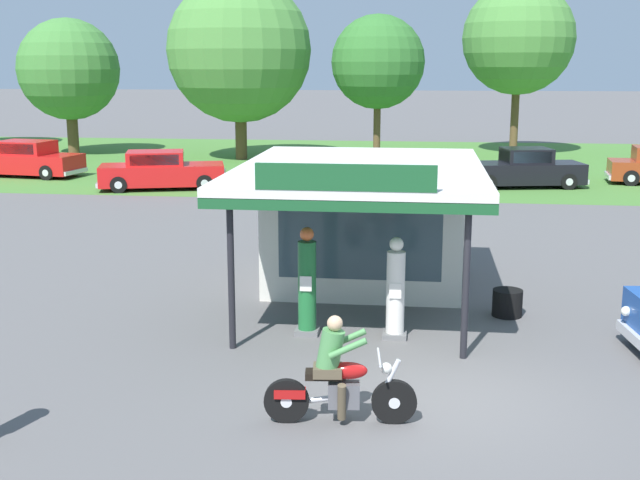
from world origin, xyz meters
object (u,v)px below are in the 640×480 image
(gas_pump_nearside, at_px, (307,286))
(parked_car_back_row_centre_left, at_px, (161,171))
(motorcycle_with_rider, at_px, (338,379))
(parked_car_second_row_spare, at_px, (523,170))
(parked_car_back_row_right, at_px, (23,160))
(bystander_chatting_near_pumps, at_px, (338,201))
(gas_pump_offside, at_px, (395,292))
(spare_tire_stack, at_px, (507,303))

(gas_pump_nearside, distance_m, parked_car_back_row_centre_left, 19.22)
(motorcycle_with_rider, distance_m, parked_car_second_row_spare, 23.96)
(parked_car_back_row_right, xyz_separation_m, bystander_chatting_near_pumps, (15.43, -10.71, 0.23))
(parked_car_back_row_right, xyz_separation_m, parked_car_second_row_spare, (22.05, -0.64, -0.02))
(gas_pump_nearside, xyz_separation_m, motorcycle_with_rider, (0.96, -3.78, -0.29))
(motorcycle_with_rider, xyz_separation_m, parked_car_back_row_right, (-16.78, 24.01, 0.08))
(motorcycle_with_rider, bearing_deg, parked_car_second_row_spare, 77.29)
(bystander_chatting_near_pumps, bearing_deg, parked_car_back_row_centre_left, 135.94)
(parked_car_back_row_centre_left, relative_size, parked_car_second_row_spare, 1.03)
(gas_pump_offside, height_order, parked_car_back_row_centre_left, gas_pump_offside)
(motorcycle_with_rider, relative_size, parked_car_second_row_spare, 0.41)
(gas_pump_offside, height_order, motorcycle_with_rider, gas_pump_offside)
(gas_pump_offside, bearing_deg, spare_tire_stack, 36.02)
(parked_car_back_row_centre_left, bearing_deg, parked_car_back_row_right, 158.30)
(gas_pump_offside, height_order, bystander_chatting_near_pumps, gas_pump_offside)
(gas_pump_offside, distance_m, bystander_chatting_near_pumps, 9.74)
(gas_pump_offside, relative_size, bystander_chatting_near_pumps, 1.07)
(parked_car_back_row_centre_left, bearing_deg, gas_pump_nearside, -64.06)
(gas_pump_nearside, xyz_separation_m, parked_car_back_row_right, (-15.82, 20.23, -0.20))
(gas_pump_nearside, xyz_separation_m, spare_tire_stack, (3.84, 1.60, -0.67))
(gas_pump_nearside, xyz_separation_m, gas_pump_offside, (1.64, -0.00, -0.07))
(gas_pump_offside, relative_size, parked_car_back_row_right, 0.33)
(gas_pump_offside, distance_m, spare_tire_stack, 2.78)
(parked_car_back_row_right, relative_size, bystander_chatting_near_pumps, 3.24)
(parked_car_back_row_right, bearing_deg, parked_car_back_row_centre_left, -21.70)
(bystander_chatting_near_pumps, bearing_deg, motorcycle_with_rider, -84.20)
(spare_tire_stack, bearing_deg, gas_pump_offside, -143.98)
(bystander_chatting_near_pumps, distance_m, spare_tire_stack, 9.01)
(parked_car_back_row_right, height_order, parked_car_second_row_spare, parked_car_second_row_spare)
(gas_pump_nearside, bearing_deg, parked_car_back_row_centre_left, 115.94)
(gas_pump_offside, bearing_deg, bystander_chatting_near_pumps, 102.03)
(gas_pump_nearside, distance_m, parked_car_back_row_right, 25.68)
(parked_car_back_row_centre_left, bearing_deg, gas_pump_offside, -59.83)
(gas_pump_offside, bearing_deg, motorcycle_with_rider, -100.20)
(parked_car_back_row_right, relative_size, parked_car_second_row_spare, 1.09)
(gas_pump_nearside, height_order, parked_car_second_row_spare, gas_pump_nearside)
(gas_pump_nearside, distance_m, spare_tire_stack, 4.21)
(gas_pump_nearside, bearing_deg, parked_car_back_row_right, 128.02)
(parked_car_back_row_centre_left, height_order, parked_car_second_row_spare, parked_car_second_row_spare)
(parked_car_back_row_right, height_order, bystander_chatting_near_pumps, bystander_chatting_near_pumps)
(gas_pump_nearside, bearing_deg, bystander_chatting_near_pumps, 92.35)
(spare_tire_stack, bearing_deg, motorcycle_with_rider, -118.17)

